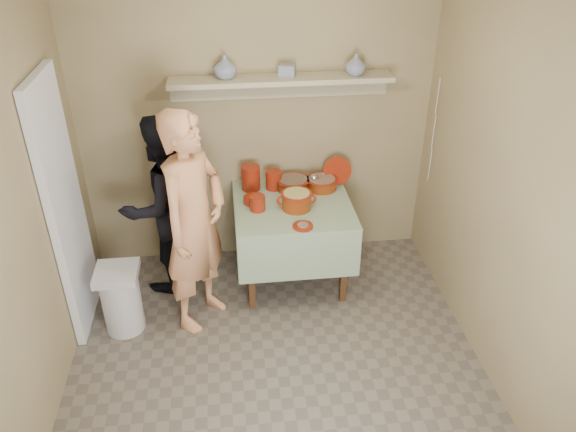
{
  "coord_description": "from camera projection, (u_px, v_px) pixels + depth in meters",
  "views": [
    {
      "loc": [
        -0.26,
        -2.75,
        3.05
      ],
      "look_at": [
        0.15,
        0.75,
        0.95
      ],
      "focal_mm": 35.0,
      "sensor_mm": 36.0,
      "label": 1
    }
  ],
  "objects": [
    {
      "name": "cazuela_meat_b",
      "position": [
        322.0,
        182.0,
        4.85
      ],
      "size": [
        0.28,
        0.28,
        0.1
      ],
      "color": "#601D04",
      "rests_on": "serving_table"
    },
    {
      "name": "ladle",
      "position": [
        314.0,
        178.0,
        4.81
      ],
      "size": [
        0.08,
        0.26,
        0.19
      ],
      "color": "silver",
      "rests_on": "cazuela_meat_b"
    },
    {
      "name": "room_shell",
      "position": [
        277.0,
        184.0,
        3.11
      ],
      "size": [
        3.04,
        3.54,
        2.62
      ],
      "color": "#95835B",
      "rests_on": "ground"
    },
    {
      "name": "ground",
      "position": [
        279.0,
        388.0,
        3.94
      ],
      "size": [
        3.5,
        3.5,
        0.0
      ],
      "primitive_type": "plane",
      "color": "#665C50",
      "rests_on": "ground"
    },
    {
      "name": "serving_table",
      "position": [
        292.0,
        215.0,
        4.73
      ],
      "size": [
        0.97,
        0.97,
        0.76
      ],
      "color": "#4C2D16",
      "rests_on": "ground"
    },
    {
      "name": "plate_stack_a",
      "position": [
        251.0,
        178.0,
        4.82
      ],
      "size": [
        0.16,
        0.16,
        0.22
      ],
      "primitive_type": "cylinder",
      "color": "maroon",
      "rests_on": "serving_table"
    },
    {
      "name": "vase_right",
      "position": [
        356.0,
        64.0,
        4.46
      ],
      "size": [
        0.2,
        0.2,
        0.17
      ],
      "primitive_type": "imported",
      "rotation": [
        0.0,
        0.0,
        0.24
      ],
      "color": "navy",
      "rests_on": "wall_shelf"
    },
    {
      "name": "person_cook",
      "position": [
        195.0,
        223.0,
        4.15
      ],
      "size": [
        0.71,
        0.77,
        1.76
      ],
      "primitive_type": "imported",
      "rotation": [
        0.0,
        0.0,
        0.97
      ],
      "color": "tan",
      "rests_on": "ground"
    },
    {
      "name": "empty_bowl",
      "position": [
        254.0,
        200.0,
        4.65
      ],
      "size": [
        0.18,
        0.18,
        0.05
      ],
      "primitive_type": "cylinder",
      "color": "maroon",
      "rests_on": "serving_table"
    },
    {
      "name": "vase_left",
      "position": [
        225.0,
        67.0,
        4.38
      ],
      "size": [
        0.21,
        0.21,
        0.19
      ],
      "primitive_type": "imported",
      "rotation": [
        0.0,
        0.0,
        0.19
      ],
      "color": "navy",
      "rests_on": "wall_shelf"
    },
    {
      "name": "propped_lid",
      "position": [
        337.0,
        171.0,
        4.9
      ],
      "size": [
        0.26,
        0.1,
        0.25
      ],
      "primitive_type": "cylinder",
      "rotation": [
        1.27,
        0.0,
        0.02
      ],
      "color": "maroon",
      "rests_on": "serving_table"
    },
    {
      "name": "person_helper",
      "position": [
        164.0,
        205.0,
        4.59
      ],
      "size": [
        0.96,
        0.92,
        1.56
      ],
      "primitive_type": "imported",
      "rotation": [
        0.0,
        0.0,
        -2.52
      ],
      "color": "black",
      "rests_on": "ground"
    },
    {
      "name": "bowl_stack",
      "position": [
        258.0,
        203.0,
        4.53
      ],
      "size": [
        0.13,
        0.13,
        0.13
      ],
      "primitive_type": "cylinder",
      "color": "maroon",
      "rests_on": "serving_table"
    },
    {
      "name": "ceramic_box",
      "position": [
        287.0,
        71.0,
        4.45
      ],
      "size": [
        0.15,
        0.13,
        0.09
      ],
      "primitive_type": "cube",
      "rotation": [
        0.0,
        0.0,
        -0.31
      ],
      "color": "navy",
      "rests_on": "wall_shelf"
    },
    {
      "name": "trash_bin",
      "position": [
        121.0,
        299.0,
        4.33
      ],
      "size": [
        0.32,
        0.32,
        0.56
      ],
      "color": "silver",
      "rests_on": "ground"
    },
    {
      "name": "plate_stack_b",
      "position": [
        274.0,
        180.0,
        4.84
      ],
      "size": [
        0.14,
        0.14,
        0.17
      ],
      "primitive_type": "cylinder",
      "color": "maroon",
      "rests_on": "serving_table"
    },
    {
      "name": "electrical_cord",
      "position": [
        434.0,
        132.0,
        4.71
      ],
      "size": [
        0.01,
        0.05,
        0.9
      ],
      "color": "silver",
      "rests_on": "wall_shelf"
    },
    {
      "name": "cazuela_rice",
      "position": [
        297.0,
        199.0,
        4.54
      ],
      "size": [
        0.33,
        0.25,
        0.14
      ],
      "color": "#601D04",
      "rests_on": "serving_table"
    },
    {
      "name": "tile_panel",
      "position": [
        66.0,
        209.0,
        4.09
      ],
      "size": [
        0.06,
        0.7,
        2.0
      ],
      "primitive_type": "cube",
      "color": "silver",
      "rests_on": "ground"
    },
    {
      "name": "front_plate",
      "position": [
        303.0,
        226.0,
        4.33
      ],
      "size": [
        0.16,
        0.16,
        0.03
      ],
      "color": "maroon",
      "rests_on": "serving_table"
    },
    {
      "name": "cazuela_meat_a",
      "position": [
        293.0,
        183.0,
        4.84
      ],
      "size": [
        0.3,
        0.3,
        0.1
      ],
      "color": "#601D04",
      "rests_on": "serving_table"
    },
    {
      "name": "wall_shelf",
      "position": [
        281.0,
        82.0,
        4.51
      ],
      "size": [
        1.8,
        0.25,
        0.21
      ],
      "color": "tan",
      "rests_on": "room_shell"
    }
  ]
}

